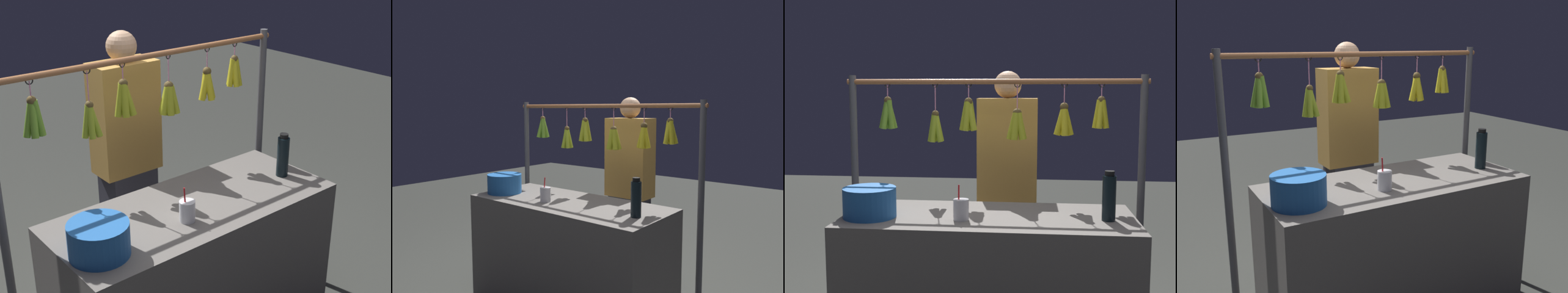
{
  "view_description": "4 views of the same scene",
  "coord_description": "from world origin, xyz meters",
  "views": [
    {
      "loc": [
        1.62,
        1.99,
        2.26
      ],
      "look_at": [
        -0.01,
        0.0,
        1.2
      ],
      "focal_mm": 50.83,
      "sensor_mm": 36.0,
      "label": 1
    },
    {
      "loc": [
        -1.93,
        2.18,
        1.57
      ],
      "look_at": [
        -0.19,
        0.0,
        1.3
      ],
      "focal_mm": 36.25,
      "sensor_mm": 36.0,
      "label": 2
    },
    {
      "loc": [
        -0.22,
        2.59,
        1.54
      ],
      "look_at": [
        0.05,
        0.0,
        1.24
      ],
      "focal_mm": 45.56,
      "sensor_mm": 36.0,
      "label": 3
    },
    {
      "loc": [
        1.29,
        2.04,
        1.66
      ],
      "look_at": [
        0.15,
        0.0,
        1.1
      ],
      "focal_mm": 39.71,
      "sensor_mm": 36.0,
      "label": 4
    }
  ],
  "objects": [
    {
      "name": "water_bottle",
      "position": [
        -0.62,
        0.05,
        1.0
      ],
      "size": [
        0.07,
        0.07,
        0.26
      ],
      "color": "black",
      "rests_on": "market_counter"
    },
    {
      "name": "drink_cup",
      "position": [
        0.13,
        0.11,
        0.93
      ],
      "size": [
        0.08,
        0.08,
        0.18
      ],
      "color": "silver",
      "rests_on": "market_counter"
    },
    {
      "name": "display_rack",
      "position": [
        -0.0,
        -0.39,
        1.17
      ],
      "size": [
        1.81,
        0.12,
        1.63
      ],
      "color": "#4C4C51",
      "rests_on": "ground"
    },
    {
      "name": "blue_bucket",
      "position": [
        0.62,
        0.1,
        0.95
      ],
      "size": [
        0.28,
        0.28,
        0.16
      ],
      "primitive_type": "cylinder",
      "color": "#2260AF",
      "rests_on": "market_counter"
    },
    {
      "name": "market_counter",
      "position": [
        0.0,
        0.0,
        0.44
      ],
      "size": [
        1.55,
        0.65,
        0.87
      ],
      "primitive_type": "cube",
      "color": "#66605B",
      "rests_on": "ground"
    },
    {
      "name": "vendor_person",
      "position": [
        -0.06,
        -0.75,
        0.83
      ],
      "size": [
        0.4,
        0.21,
        1.67
      ],
      "color": "#2D2D38",
      "rests_on": "ground"
    }
  ]
}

